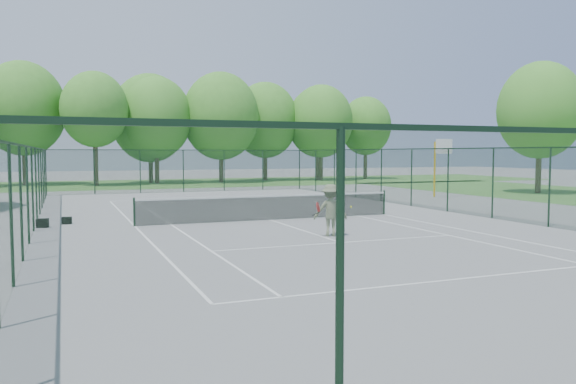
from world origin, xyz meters
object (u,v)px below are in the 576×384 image
at_px(tennis_net, 270,206).
at_px(sports_bag_a, 43,223).
at_px(basketball_goal, 440,156).
at_px(tennis_player, 330,210).

xyz_separation_m(tennis_net, sports_bag_a, (-8.74, 0.93, -0.41)).
bearing_deg(basketball_goal, sports_bag_a, -164.65).
distance_m(tennis_net, tennis_player, 5.02).
height_order(tennis_net, basketball_goal, basketball_goal).
bearing_deg(tennis_player, sports_bag_a, 146.79).
bearing_deg(tennis_player, basketball_goal, 41.84).
bearing_deg(tennis_player, tennis_net, 93.76).
relative_size(basketball_goal, sports_bag_a, 8.65).
relative_size(tennis_net, sports_bag_a, 26.27).
distance_m(sports_bag_a, tennis_player, 10.86).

